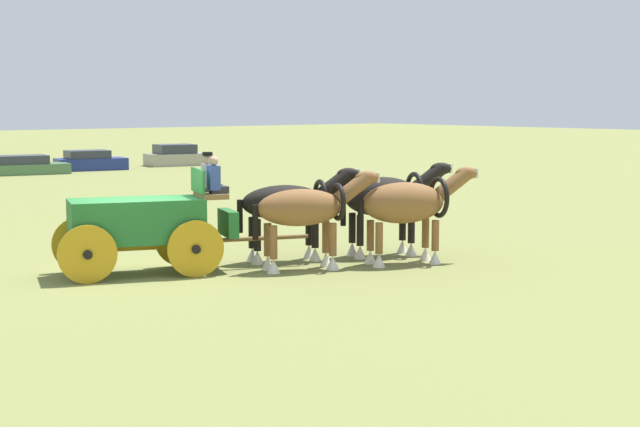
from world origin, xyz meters
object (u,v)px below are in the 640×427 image
at_px(show_wagon, 144,222).
at_px(draft_horse_lead_near, 387,199).
at_px(draft_horse_rear_near, 290,205).
at_px(parked_vehicle_e, 24,166).
at_px(draft_horse_rear_off, 306,210).
at_px(draft_horse_lead_off, 408,205).
at_px(parked_vehicle_f, 90,161).
at_px(parked_vehicle_g, 177,156).

bearing_deg(show_wagon, draft_horse_lead_near, -14.33).
distance_m(draft_horse_rear_near, parked_vehicle_e, 32.35).
bearing_deg(draft_horse_lead_near, draft_horse_rear_off, -173.54).
xyz_separation_m(draft_horse_lead_off, parked_vehicle_f, (8.80, 34.56, -0.93)).
bearing_deg(parked_vehicle_e, draft_horse_lead_off, -97.72).
distance_m(show_wagon, draft_horse_rear_near, 3.71).
bearing_deg(draft_horse_rear_off, draft_horse_rear_near, 69.56).
height_order(draft_horse_lead_near, parked_vehicle_e, draft_horse_lead_near).
bearing_deg(show_wagon, parked_vehicle_e, 71.80).
distance_m(show_wagon, draft_horse_lead_off, 6.26).
distance_m(draft_horse_rear_off, draft_horse_lead_near, 2.89).
relative_size(draft_horse_rear_off, parked_vehicle_f, 0.72).
relative_size(draft_horse_lead_off, parked_vehicle_f, 0.73).
relative_size(show_wagon, parked_vehicle_f, 1.40).
bearing_deg(draft_horse_rear_near, parked_vehicle_f, 71.65).
height_order(draft_horse_rear_off, parked_vehicle_f, draft_horse_rear_off).
xyz_separation_m(parked_vehicle_f, parked_vehicle_g, (5.97, 0.34, 0.07)).
xyz_separation_m(draft_horse_rear_off, parked_vehicle_f, (11.22, 33.66, -0.89)).
xyz_separation_m(draft_horse_rear_near, draft_horse_rear_off, (-0.45, -1.22, 0.01)).
xyz_separation_m(show_wagon, parked_vehicle_g, (20.38, 32.13, -0.63)).
xyz_separation_m(show_wagon, draft_horse_lead_near, (6.07, -1.55, 0.26)).
relative_size(draft_horse_rear_off, parked_vehicle_g, 0.73).
height_order(draft_horse_rear_off, draft_horse_lead_near, draft_horse_lead_near).
distance_m(draft_horse_rear_near, parked_vehicle_g, 36.82).
distance_m(draft_horse_lead_near, parked_vehicle_g, 36.60).
xyz_separation_m(show_wagon, parked_vehicle_f, (14.41, 31.79, -0.70)).
xyz_separation_m(draft_horse_lead_off, parked_vehicle_e, (4.58, 33.77, -0.98)).
relative_size(draft_horse_rear_near, draft_horse_lead_near, 1.02).
height_order(show_wagon, parked_vehicle_f, show_wagon).
relative_size(parked_vehicle_e, parked_vehicle_f, 1.13).
bearing_deg(show_wagon, draft_horse_rear_near, -10.20).
xyz_separation_m(show_wagon, draft_horse_rear_off, (3.20, -1.87, 0.19)).
relative_size(draft_horse_rear_off, draft_horse_lead_off, 0.98).
distance_m(parked_vehicle_e, parked_vehicle_f, 4.29).
distance_m(draft_horse_lead_off, parked_vehicle_e, 34.10).
distance_m(parked_vehicle_e, parked_vehicle_g, 10.25).
distance_m(show_wagon, draft_horse_rear_off, 3.71).
bearing_deg(draft_horse_rear_near, parked_vehicle_e, 78.32).
bearing_deg(draft_horse_lead_off, draft_horse_rear_off, 159.71).
height_order(draft_horse_lead_near, parked_vehicle_g, draft_horse_lead_near).
bearing_deg(parked_vehicle_e, parked_vehicle_g, 6.29).
distance_m(draft_horse_lead_near, draft_horse_lead_off, 1.30).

